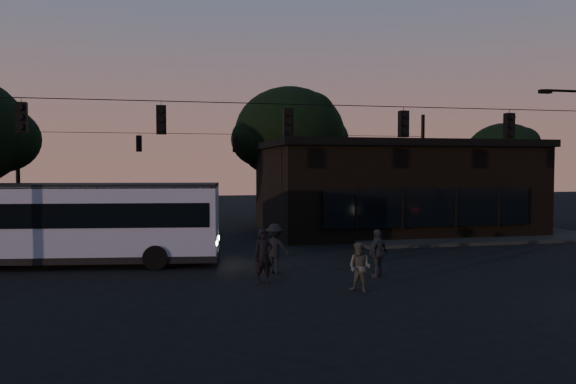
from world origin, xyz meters
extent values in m
plane|color=black|center=(0.00, 0.00, 0.00)|extent=(120.00, 120.00, 0.00)
cube|color=black|center=(12.00, 14.00, 0.07)|extent=(14.00, 10.00, 0.15)
cube|color=black|center=(9.00, 16.00, 2.50)|extent=(15.00, 10.00, 5.00)
cube|color=black|center=(9.00, 16.00, 5.20)|extent=(15.40, 10.40, 0.40)
cube|color=black|center=(9.00, 10.88, 1.80)|extent=(11.50, 0.18, 2.00)
cylinder|color=black|center=(4.00, 22.00, 2.00)|extent=(0.44, 0.44, 4.00)
ellipsoid|color=black|center=(4.00, 22.00, 6.20)|extent=(7.60, 7.60, 6.46)
cylinder|color=black|center=(18.00, 18.00, 1.50)|extent=(0.44, 0.44, 3.00)
ellipsoid|color=black|center=(18.00, 18.00, 4.65)|extent=(5.20, 5.20, 4.42)
cylinder|color=black|center=(0.00, 4.00, 6.20)|extent=(26.00, 0.03, 0.03)
cube|color=black|center=(-9.00, 4.00, 5.55)|extent=(0.34, 0.30, 1.00)
cube|color=black|center=(-4.50, 4.00, 5.55)|extent=(0.34, 0.30, 1.00)
cube|color=black|center=(0.00, 4.00, 5.55)|extent=(0.34, 0.30, 1.00)
cube|color=black|center=(4.50, 4.00, 5.55)|extent=(0.34, 0.30, 1.00)
cube|color=black|center=(9.00, 4.00, 5.55)|extent=(0.34, 0.30, 1.00)
cylinder|color=black|center=(-13.00, 20.00, 3.75)|extent=(0.24, 0.24, 7.50)
cylinder|color=black|center=(13.00, 20.00, 3.75)|extent=(0.24, 0.24, 7.50)
cylinder|color=black|center=(0.00, 20.00, 6.00)|extent=(26.00, 0.03, 0.03)
cube|color=black|center=(-6.00, 20.00, 5.35)|extent=(0.34, 0.30, 1.00)
cube|color=black|center=(0.00, 20.00, 5.35)|extent=(0.34, 0.30, 1.00)
cube|color=black|center=(6.00, 20.00, 5.35)|extent=(0.34, 0.30, 1.00)
cube|color=#989DC2|center=(-8.01, 7.48, 1.82)|extent=(11.68, 4.13, 2.70)
cube|color=black|center=(-8.01, 7.48, 2.08)|extent=(11.24, 4.11, 0.94)
cube|color=black|center=(-8.01, 7.48, 3.17)|extent=(11.68, 4.13, 0.16)
cube|color=black|center=(-8.01, 7.48, 0.36)|extent=(11.79, 4.21, 0.26)
cylinder|color=black|center=(-4.79, 5.73, 0.47)|extent=(0.96, 0.39, 0.94)
cylinder|color=black|center=(-4.44, 8.30, 0.47)|extent=(0.96, 0.39, 0.94)
imported|color=black|center=(-1.17, 2.50, 0.92)|extent=(0.72, 0.52, 1.83)
imported|color=#45453E|center=(1.55, 0.52, 0.78)|extent=(0.95, 0.96, 1.57)
imported|color=#2A2C34|center=(2.98, 2.67, 0.85)|extent=(1.06, 0.90, 1.71)
imported|color=black|center=(-0.47, 4.15, 0.91)|extent=(1.36, 1.12, 1.83)
camera|label=1|loc=(-4.33, -16.02, 3.94)|focal=35.00mm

